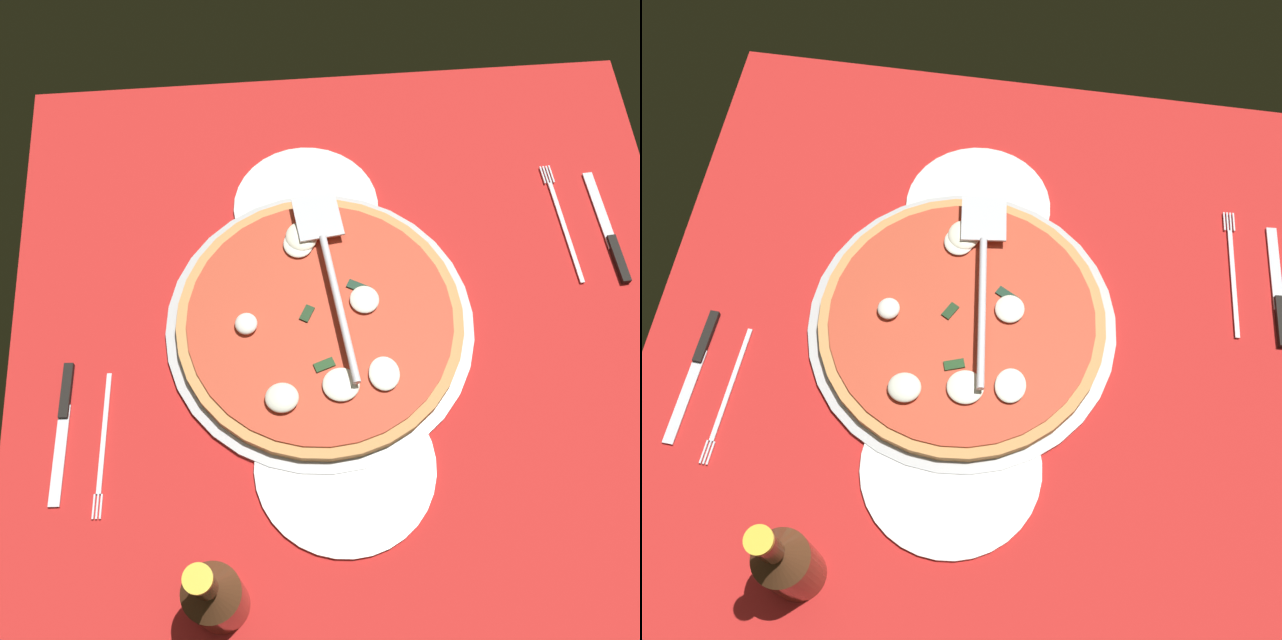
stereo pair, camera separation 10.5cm
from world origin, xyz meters
TOP-DOWN VIEW (x-y plane):
  - ground_plane at (0.00, 0.00)cm, footprint 91.00×91.00cm
  - pizza_pan at (2.26, 4.38)cm, footprint 40.99×40.99cm
  - dinner_plate_left at (-17.20, 2.80)cm, footprint 22.41×22.41cm
  - dinner_plate_right at (21.20, 4.92)cm, footprint 20.72×20.72cm
  - pizza at (2.23, 4.41)cm, footprint 37.89×37.89cm
  - pizza_server at (8.08, 2.49)cm, footprint 28.81×6.99cm
  - place_setting_near at (14.25, -34.56)cm, footprint 20.69×14.27cm
  - place_setting_far at (-10.20, 35.29)cm, footprint 20.41×12.50cm
  - beer_bottle at (-32.23, 18.24)cm, footprint 6.37×6.37cm

SIDE VIEW (x-z plane):
  - ground_plane at x=0.00cm, z-range -0.80..0.00cm
  - place_setting_near at x=14.25cm, z-range -0.35..1.05cm
  - place_setting_far at x=-10.20cm, z-range -0.34..1.06cm
  - dinner_plate_left at x=-17.20cm, z-range 0.00..1.00cm
  - dinner_plate_right at x=21.20cm, z-range 0.00..1.00cm
  - pizza_pan at x=2.26cm, z-range 0.00..1.14cm
  - pizza at x=2.23cm, z-range 0.51..3.59cm
  - pizza_server at x=8.08cm, z-range 4.09..5.09cm
  - beer_bottle at x=-32.23cm, z-range -2.46..18.97cm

